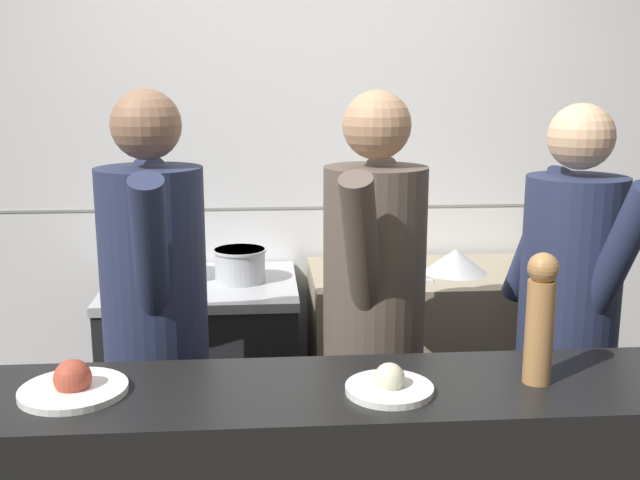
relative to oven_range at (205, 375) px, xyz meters
name	(u,v)px	position (x,y,z in m)	size (l,w,h in m)	color
wall_back_tiled	(298,176)	(0.45, 0.40, 0.86)	(8.00, 0.06, 2.60)	white
oven_range	(205,375)	(0.00, 0.00, 0.00)	(0.84, 0.71, 0.88)	#232326
prep_counter	(432,367)	(1.05, 0.00, 0.01)	(1.13, 0.65, 0.91)	gray
stock_pot	(147,255)	(-0.23, 0.02, 0.56)	(0.31, 0.31, 0.23)	#B7BABF
sauce_pot	(240,264)	(0.17, 0.00, 0.52)	(0.24, 0.24, 0.15)	#B7BABF
mixing_bowl_steel	(456,261)	(1.14, -0.02, 0.52)	(0.29, 0.29, 0.11)	#B7BABF
chefs_knife	(382,278)	(0.79, -0.11, 0.47)	(0.37, 0.11, 0.02)	#B7BABF
plated_dish_main	(73,385)	(-0.22, -1.38, 0.55)	(0.28, 0.28, 0.10)	white
plated_dish_appetiser	(389,385)	(0.60, -1.44, 0.55)	(0.23, 0.23, 0.08)	white
pepper_mill	(540,316)	(1.00, -1.40, 0.72)	(0.08, 0.08, 0.36)	#AD7A47
chef_head_cook	(156,319)	(-0.09, -0.77, 0.52)	(0.39, 0.76, 1.74)	black
chef_sous	(374,315)	(0.66, -0.77, 0.52)	(0.45, 0.75, 1.73)	black
chef_line	(568,318)	(1.35, -0.79, 0.50)	(0.43, 0.73, 1.69)	black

